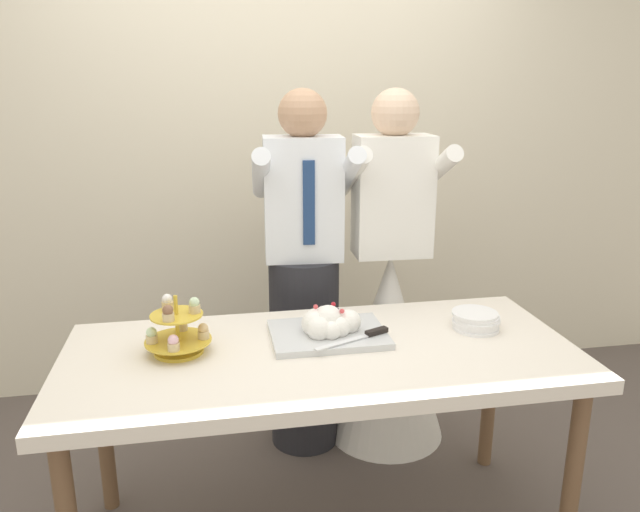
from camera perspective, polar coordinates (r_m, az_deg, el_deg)
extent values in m
cube|color=beige|center=(3.38, -4.35, 11.97)|extent=(5.20, 0.10, 2.90)
cube|color=silver|center=(2.18, 0.16, -9.33)|extent=(1.80, 0.80, 0.05)
cylinder|color=brown|center=(2.40, 22.50, -18.75)|extent=(0.06, 0.06, 0.72)
cylinder|color=brown|center=(2.66, -19.53, -14.86)|extent=(0.06, 0.06, 0.72)
cylinder|color=brown|center=(2.87, 15.57, -12.04)|extent=(0.06, 0.06, 0.72)
cylinder|color=gold|center=(2.20, -13.03, -8.62)|extent=(0.17, 0.17, 0.01)
cylinder|color=gold|center=(2.17, -13.19, -6.24)|extent=(0.01, 0.01, 0.21)
cylinder|color=gold|center=(2.19, -13.09, -7.70)|extent=(0.23, 0.23, 0.01)
cylinder|color=#D1B784|center=(2.18, -10.82, -7.21)|extent=(0.04, 0.04, 0.03)
sphere|color=#D6B27A|center=(2.17, -10.85, -6.63)|extent=(0.04, 0.04, 0.04)
cylinder|color=#D1B784|center=(2.26, -12.76, -6.42)|extent=(0.04, 0.04, 0.03)
sphere|color=brown|center=(2.25, -12.79, -5.86)|extent=(0.04, 0.04, 0.04)
cylinder|color=#D1B784|center=(2.18, -15.41, -7.46)|extent=(0.04, 0.04, 0.03)
sphere|color=beige|center=(2.17, -15.46, -6.89)|extent=(0.04, 0.04, 0.04)
cylinder|color=#D1B784|center=(2.10, -13.50, -8.22)|extent=(0.04, 0.04, 0.03)
sphere|color=#EAB7C6|center=(2.09, -13.54, -7.62)|extent=(0.04, 0.04, 0.04)
cylinder|color=gold|center=(2.15, -13.25, -5.38)|extent=(0.18, 0.18, 0.01)
cylinder|color=#D1B784|center=(2.15, -11.62, -4.84)|extent=(0.04, 0.04, 0.03)
sphere|color=beige|center=(2.14, -11.65, -4.25)|extent=(0.04, 0.04, 0.04)
cylinder|color=#D1B784|center=(2.20, -14.04, -4.50)|extent=(0.04, 0.04, 0.03)
sphere|color=white|center=(2.19, -14.08, -3.91)|extent=(0.04, 0.04, 0.04)
cylinder|color=#D1B784|center=(2.10, -13.97, -5.54)|extent=(0.04, 0.04, 0.03)
sphere|color=brown|center=(2.09, -14.02, -4.93)|extent=(0.04, 0.04, 0.04)
cube|color=silver|center=(2.27, 0.77, -7.32)|extent=(0.42, 0.31, 0.02)
sphere|color=white|center=(2.27, 2.69, -6.15)|extent=(0.09, 0.09, 0.09)
sphere|color=white|center=(2.30, 1.55, -5.95)|extent=(0.08, 0.08, 0.08)
sphere|color=white|center=(2.32, 0.43, -5.70)|extent=(0.08, 0.08, 0.08)
sphere|color=white|center=(2.28, -0.31, -6.01)|extent=(0.09, 0.09, 0.09)
sphere|color=white|center=(2.24, -0.51, -6.33)|extent=(0.10, 0.10, 0.10)
sphere|color=white|center=(2.20, -0.11, -6.81)|extent=(0.09, 0.09, 0.09)
sphere|color=white|center=(2.20, 1.04, -6.98)|extent=(0.07, 0.07, 0.07)
sphere|color=white|center=(2.23, 1.82, -6.66)|extent=(0.08, 0.08, 0.08)
sphere|color=white|center=(2.25, 0.77, -5.98)|extent=(0.11, 0.11, 0.11)
sphere|color=#B21923|center=(2.27, 1.25, -4.53)|extent=(0.02, 0.02, 0.02)
sphere|color=#DB474C|center=(2.23, 0.79, -5.21)|extent=(0.02, 0.02, 0.02)
sphere|color=#2D1938|center=(2.24, 1.59, -5.06)|extent=(0.02, 0.02, 0.02)
sphere|color=#B21923|center=(2.23, 0.81, -5.09)|extent=(0.02, 0.02, 0.02)
sphere|color=#DB474C|center=(2.24, -0.29, -4.76)|extent=(0.02, 0.02, 0.02)
sphere|color=#DB474C|center=(2.22, 2.07, -5.16)|extent=(0.02, 0.02, 0.02)
cube|color=silver|center=(2.16, 2.15, -8.05)|extent=(0.22, 0.11, 0.00)
cube|color=black|center=(2.24, 5.30, -7.02)|extent=(0.09, 0.06, 0.02)
cylinder|color=white|center=(2.42, 14.33, -6.49)|extent=(0.17, 0.17, 0.01)
cylinder|color=white|center=(2.42, 14.30, -6.18)|extent=(0.17, 0.17, 0.01)
cylinder|color=white|center=(2.41, 14.28, -5.96)|extent=(0.17, 0.17, 0.01)
cylinder|color=white|center=(2.41, 14.43, -5.75)|extent=(0.17, 0.17, 0.01)
cylinder|color=white|center=(2.41, 14.40, -5.46)|extent=(0.17, 0.17, 0.01)
cylinder|color=white|center=(2.40, 14.26, -5.22)|extent=(0.17, 0.17, 0.01)
cylinder|color=#232328|center=(2.91, -1.47, -8.93)|extent=(0.32, 0.32, 0.92)
cube|color=white|center=(2.68, -1.58, 5.36)|extent=(0.35, 0.22, 0.54)
sphere|color=tan|center=(2.64, -1.65, 13.16)|extent=(0.21, 0.21, 0.21)
cylinder|color=white|center=(2.66, -5.53, 7.56)|extent=(0.11, 0.49, 0.28)
cylinder|color=white|center=(2.69, 2.67, 7.71)|extent=(0.11, 0.49, 0.28)
cube|color=navy|center=(2.58, -1.04, 4.95)|extent=(0.05, 0.02, 0.36)
cone|color=white|center=(2.98, 6.33, -8.38)|extent=(0.56, 0.56, 0.92)
cube|color=white|center=(2.76, 6.79, 5.57)|extent=(0.35, 0.21, 0.54)
sphere|color=beige|center=(2.72, 7.04, 13.14)|extent=(0.21, 0.21, 0.21)
cylinder|color=white|center=(2.70, 3.02, 7.75)|extent=(0.09, 0.49, 0.28)
cylinder|color=white|center=(2.80, 10.73, 7.79)|extent=(0.09, 0.49, 0.28)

